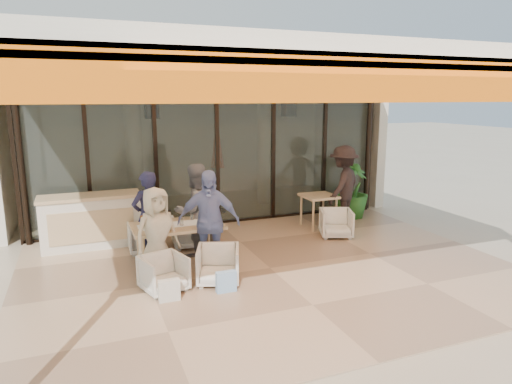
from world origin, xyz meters
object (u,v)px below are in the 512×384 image
(diner_grey, at_px, (195,210))
(standing_woman, at_px, (343,186))
(side_table, at_px, (319,200))
(potted_palm, at_px, (352,189))
(host_counter, at_px, (91,221))
(diner_cream, at_px, (157,234))
(dining_table, at_px, (177,228))
(chair_near_left, at_px, (164,272))
(diner_periwinkle, at_px, (209,222))
(chair_near_right, at_px, (218,263))
(diner_navy, at_px, (148,217))
(side_chair, at_px, (336,222))
(chair_far_right, at_px, (190,230))
(chair_far_left, at_px, (145,236))

(diner_grey, relative_size, standing_woman, 0.93)
(side_table, height_order, potted_palm, potted_palm)
(host_counter, xyz_separation_m, diner_cream, (0.91, -2.03, 0.22))
(dining_table, relative_size, chair_near_left, 2.43)
(diner_cream, relative_size, diner_periwinkle, 0.87)
(host_counter, xyz_separation_m, side_table, (4.70, -0.39, 0.11))
(chair_near_right, distance_m, diner_navy, 1.70)
(dining_table, xyz_separation_m, diner_cream, (-0.41, -0.46, 0.06))
(side_chair, xyz_separation_m, potted_palm, (1.15, 1.20, 0.38))
(chair_far_right, relative_size, standing_woman, 0.36)
(chair_near_right, relative_size, side_table, 0.88)
(chair_near_right, bearing_deg, side_table, 55.31)
(chair_far_right, distance_m, potted_palm, 4.18)
(diner_periwinkle, height_order, potted_palm, diner_periwinkle)
(diner_grey, bearing_deg, chair_far_left, -50.78)
(dining_table, height_order, diner_grey, diner_grey)
(dining_table, height_order, chair_far_right, dining_table)
(diner_navy, distance_m, diner_periwinkle, 1.23)
(diner_periwinkle, bearing_deg, chair_far_left, 139.79)
(chair_far_left, height_order, chair_far_right, chair_far_right)
(chair_near_left, relative_size, diner_periwinkle, 0.36)
(chair_far_right, height_order, potted_palm, potted_palm)
(host_counter, relative_size, standing_woman, 1.02)
(chair_near_right, bearing_deg, potted_palm, 51.64)
(chair_far_left, height_order, chair_near_left, chair_far_left)
(diner_navy, height_order, side_table, diner_navy)
(dining_table, relative_size, side_table, 2.01)
(side_chair, bearing_deg, chair_near_left, -138.27)
(diner_navy, xyz_separation_m, side_chair, (3.79, -0.00, -0.48))
(standing_woman, bearing_deg, chair_far_left, -31.98)
(chair_near_left, relative_size, diner_cream, 0.41)
(diner_cream, height_order, side_chair, diner_cream)
(chair_near_left, xyz_separation_m, diner_navy, (0.00, 1.40, 0.50))
(side_table, xyz_separation_m, side_chair, (0.00, -0.75, -0.31))
(diner_navy, xyz_separation_m, diner_periwinkle, (0.84, -0.90, 0.05))
(chair_near_right, distance_m, side_table, 3.66)
(chair_far_left, xyz_separation_m, potted_palm, (4.94, 0.70, 0.39))
(chair_far_left, relative_size, diner_periwinkle, 0.36)
(chair_near_right, bearing_deg, diner_periwinkle, 109.26)
(diner_cream, xyz_separation_m, side_table, (3.79, 1.65, -0.11))
(potted_palm, bearing_deg, chair_near_right, -147.62)
(chair_near_left, xyz_separation_m, diner_grey, (0.84, 1.40, 0.54))
(chair_near_left, bearing_deg, diner_cream, 73.64)
(host_counter, xyz_separation_m, chair_far_right, (1.75, -0.63, -0.20))
(diner_cream, bearing_deg, dining_table, 29.21)
(diner_periwinkle, xyz_separation_m, side_chair, (2.95, 0.90, -0.54))
(host_counter, distance_m, potted_palm, 5.86)
(chair_far_right, xyz_separation_m, diner_periwinkle, (0.00, -1.40, 0.53))
(diner_periwinkle, bearing_deg, diner_navy, 151.85)
(dining_table, relative_size, chair_far_left, 2.42)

